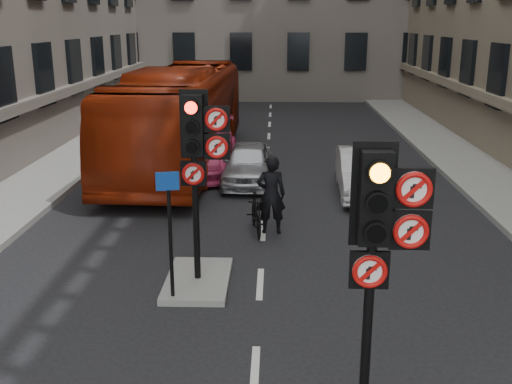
# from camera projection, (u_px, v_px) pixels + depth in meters

# --- Properties ---
(pavement_left) EXTENTS (3.00, 50.00, 0.16)m
(pavement_left) POSITION_uv_depth(u_px,v_px,m) (32.00, 181.00, 18.42)
(pavement_left) COLOR gray
(pavement_left) RESTS_ON ground
(pavement_right) EXTENTS (3.00, 50.00, 0.16)m
(pavement_right) POSITION_uv_depth(u_px,v_px,m) (505.00, 185.00, 17.97)
(pavement_right) COLOR gray
(pavement_right) RESTS_ON ground
(centre_island) EXTENTS (1.20, 2.00, 0.12)m
(centre_island) POSITION_uv_depth(u_px,v_px,m) (198.00, 280.00, 11.52)
(centre_island) COLOR gray
(centre_island) RESTS_ON ground
(signal_near) EXTENTS (0.91, 0.40, 3.58)m
(signal_near) POSITION_uv_depth(u_px,v_px,m) (381.00, 229.00, 6.89)
(signal_near) COLOR black
(signal_near) RESTS_ON ground
(signal_far) EXTENTS (0.91, 0.40, 3.58)m
(signal_far) POSITION_uv_depth(u_px,v_px,m) (199.00, 146.00, 10.77)
(signal_far) COLOR black
(signal_far) RESTS_ON centre_island
(car_silver) EXTENTS (1.59, 3.70, 1.24)m
(car_silver) POSITION_uv_depth(u_px,v_px,m) (248.00, 163.00, 18.39)
(car_silver) COLOR #A6A7AE
(car_silver) RESTS_ON ground
(car_white) EXTENTS (1.49, 3.94, 1.28)m
(car_white) POSITION_uv_depth(u_px,v_px,m) (363.00, 172.00, 17.21)
(car_white) COLOR beige
(car_white) RESTS_ON ground
(car_pink) EXTENTS (2.19, 5.22, 1.51)m
(car_pink) POSITION_uv_depth(u_px,v_px,m) (201.00, 148.00, 19.88)
(car_pink) COLOR #E5437C
(car_pink) RESTS_ON ground
(bus_red) EXTENTS (3.28, 12.09, 3.34)m
(bus_red) POSITION_uv_depth(u_px,v_px,m) (181.00, 117.00, 20.47)
(bus_red) COLOR maroon
(bus_red) RESTS_ON ground
(motorcycle) EXTENTS (0.67, 1.60, 0.93)m
(motorcycle) POSITION_uv_depth(u_px,v_px,m) (256.00, 214.00, 14.14)
(motorcycle) COLOR black
(motorcycle) RESTS_ON ground
(motorcyclist) EXTENTS (0.72, 0.51, 1.88)m
(motorcyclist) POSITION_uv_depth(u_px,v_px,m) (271.00, 195.00, 13.99)
(motorcyclist) COLOR black
(motorcyclist) RESTS_ON ground
(info_sign) EXTENTS (0.39, 0.16, 2.30)m
(info_sign) POSITION_uv_depth(u_px,v_px,m) (169.00, 217.00, 10.31)
(info_sign) COLOR black
(info_sign) RESTS_ON centre_island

